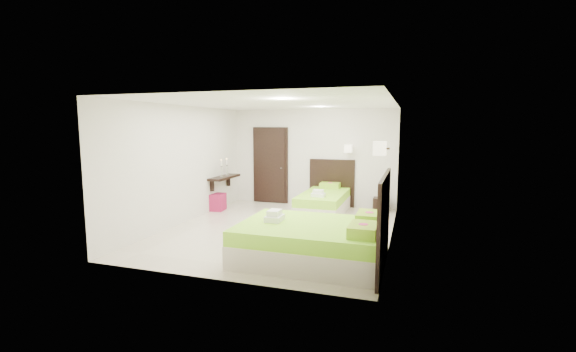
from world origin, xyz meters
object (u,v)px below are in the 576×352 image
(bed_single, at_px, (324,201))
(nightstand, at_px, (381,205))
(bed_double, at_px, (317,240))
(ottoman, at_px, (216,202))

(bed_single, height_order, nightstand, bed_single)
(bed_double, xyz_separation_m, nightstand, (0.69, 4.04, -0.16))
(bed_double, xyz_separation_m, ottoman, (-3.36, 2.86, -0.12))
(nightstand, height_order, ottoman, ottoman)
(bed_single, distance_m, ottoman, 2.78)
(bed_double, distance_m, ottoman, 4.41)
(bed_double, distance_m, nightstand, 4.10)
(nightstand, xyz_separation_m, ottoman, (-4.05, -1.18, 0.04))
(bed_single, distance_m, nightstand, 1.49)
(nightstand, bearing_deg, bed_single, -154.71)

